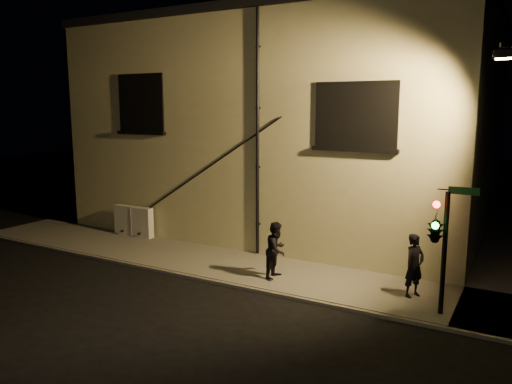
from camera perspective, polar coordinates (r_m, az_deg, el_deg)
The scene contains 7 objects.
ground at distance 14.52m, azimuth 0.75°, elevation -11.41°, with size 90.00×90.00×0.00m, color black.
sidewalk at distance 17.87m, azimuth 11.07°, elevation -7.32°, with size 21.00×16.00×0.12m.
building at distance 22.96m, azimuth 5.01°, elevation 7.56°, with size 16.20×12.23×8.80m.
utility_cabinet at distance 20.63m, azimuth -13.81°, elevation -3.25°, with size 1.82×0.31×1.20m, color silver.
pedestrian_a at distance 14.29m, azimuth 17.65°, elevation -8.01°, with size 0.64×0.42×1.74m, color black.
pedestrian_b at distance 15.14m, azimuth 2.36°, elevation -6.62°, with size 0.83×0.65×1.72m, color black.
traffic_signal at distance 12.94m, azimuth 19.91°, elevation -4.02°, with size 1.21×1.89×3.23m.
Camera 1 is at (6.49, -11.90, 5.20)m, focal length 35.00 mm.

